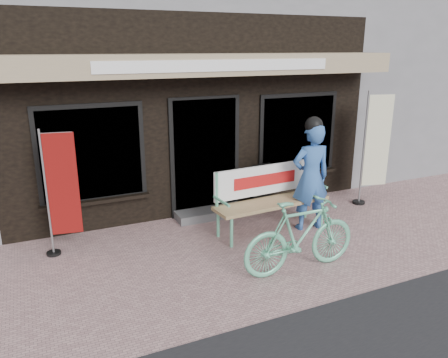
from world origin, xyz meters
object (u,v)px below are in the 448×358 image
nobori_red (61,191)px  bench (269,193)px  person (311,175)px  bicycle (301,236)px  nobori_cream (375,147)px  menu_stand (262,185)px

nobori_red → bench: bearing=1.5°
person → bench: bearing=167.0°
bicycle → nobori_cream: 3.42m
bench → menu_stand: size_ratio=2.41×
bicycle → nobori_cream: (2.86, 1.76, 0.63)m
nobori_red → nobori_cream: (5.80, -0.15, 0.16)m
person → bicycle: person is taller
nobori_cream → bench: bearing=-158.8°
nobori_cream → bicycle: bearing=-133.9°
bicycle → nobori_red: nobori_red is taller
bench → bicycle: (-0.33, -1.46, -0.12)m
nobori_cream → person: bearing=-149.0°
bench → bicycle: size_ratio=1.18×
bench → person: 0.77m
person → menu_stand: 1.39m
person → nobori_red: (-3.93, 0.71, 0.04)m
bench → nobori_cream: 2.60m
bicycle → menu_stand: 2.59m
person → nobori_cream: nobori_cream is taller
bicycle → nobori_red: size_ratio=0.91×
bicycle → nobori_cream: bearing=-57.9°
person → nobori_cream: (1.88, 0.56, 0.20)m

